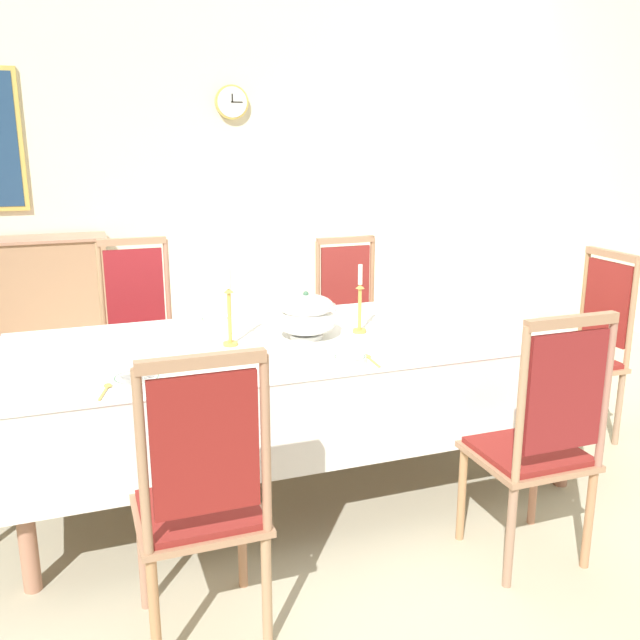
% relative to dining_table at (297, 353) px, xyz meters
% --- Properties ---
extents(ground, '(7.65, 6.81, 0.04)m').
position_rel_dining_table_xyz_m(ground, '(0.00, 0.14, -0.72)').
color(ground, '#BEB69A').
extents(back_wall, '(7.65, 0.08, 3.49)m').
position_rel_dining_table_xyz_m(back_wall, '(0.00, 3.58, 1.04)').
color(back_wall, silver).
rests_on(back_wall, ground).
extents(dining_table, '(2.73, 1.16, 0.77)m').
position_rel_dining_table_xyz_m(dining_table, '(0.00, 0.00, 0.00)').
color(dining_table, '#AE765B').
rests_on(dining_table, ground).
extents(tablecloth, '(2.75, 1.18, 0.43)m').
position_rel_dining_table_xyz_m(tablecloth, '(0.00, 0.00, -0.04)').
color(tablecloth, white).
rests_on(tablecloth, dining_table).
extents(chair_south_a, '(0.44, 0.42, 1.10)m').
position_rel_dining_table_xyz_m(chair_south_a, '(-0.66, -0.99, -0.15)').
color(chair_south_a, '#AC7960').
rests_on(chair_south_a, ground).
extents(chair_north_a, '(0.44, 0.42, 1.16)m').
position_rel_dining_table_xyz_m(chair_north_a, '(-0.66, 0.99, -0.13)').
color(chair_north_a, tan).
rests_on(chair_north_a, ground).
extents(chair_south_b, '(0.44, 0.42, 1.10)m').
position_rel_dining_table_xyz_m(chair_south_b, '(0.70, -0.99, -0.15)').
color(chair_south_b, tan).
rests_on(chair_south_b, ground).
extents(chair_north_b, '(0.44, 0.42, 1.10)m').
position_rel_dining_table_xyz_m(chair_north_b, '(0.70, 0.99, -0.15)').
color(chair_north_b, tan).
rests_on(chair_north_b, ground).
extents(chair_head_east, '(0.42, 0.44, 1.11)m').
position_rel_dining_table_xyz_m(chair_head_east, '(1.77, 0.00, -0.14)').
color(chair_head_east, '#B07A5A').
rests_on(chair_head_east, ground).
extents(soup_tureen, '(0.30, 0.30, 0.24)m').
position_rel_dining_table_xyz_m(soup_tureen, '(0.05, -0.00, 0.19)').
color(soup_tureen, white).
rests_on(soup_tureen, tablecloth).
extents(candlestick_west, '(0.07, 0.07, 0.38)m').
position_rel_dining_table_xyz_m(candlestick_west, '(-0.33, 0.00, 0.23)').
color(candlestick_west, gold).
rests_on(candlestick_west, tablecloth).
extents(candlestick_east, '(0.07, 0.07, 0.35)m').
position_rel_dining_table_xyz_m(candlestick_east, '(0.33, 0.00, 0.21)').
color(candlestick_east, gold).
rests_on(candlestick_east, tablecloth).
extents(bowl_near_left, '(0.14, 0.14, 0.03)m').
position_rel_dining_table_xyz_m(bowl_near_left, '(0.10, -0.44, 0.09)').
color(bowl_near_left, white).
rests_on(bowl_near_left, tablecloth).
extents(bowl_near_right, '(0.18, 0.18, 0.05)m').
position_rel_dining_table_xyz_m(bowl_near_right, '(-0.81, -0.44, 0.10)').
color(bowl_near_right, white).
rests_on(bowl_near_right, tablecloth).
extents(bowl_far_left, '(0.17, 0.17, 0.04)m').
position_rel_dining_table_xyz_m(bowl_far_left, '(0.29, 0.47, 0.10)').
color(bowl_far_left, white).
rests_on(bowl_far_left, tablecloth).
extents(bowl_far_right, '(0.14, 0.14, 0.03)m').
position_rel_dining_table_xyz_m(bowl_far_right, '(-0.32, 0.42, 0.09)').
color(bowl_far_right, white).
rests_on(bowl_far_right, tablecloth).
extents(spoon_primary, '(0.03, 0.18, 0.01)m').
position_rel_dining_table_xyz_m(spoon_primary, '(0.20, -0.41, 0.08)').
color(spoon_primary, gold).
rests_on(spoon_primary, tablecloth).
extents(spoon_secondary, '(0.06, 0.17, 0.01)m').
position_rel_dining_table_xyz_m(spoon_secondary, '(-0.92, -0.41, 0.08)').
color(spoon_secondary, gold).
rests_on(spoon_secondary, tablecloth).
extents(sideboard, '(1.44, 0.48, 0.90)m').
position_rel_dining_table_xyz_m(sideboard, '(-1.42, 3.27, -0.25)').
color(sideboard, tan).
rests_on(sideboard, ground).
extents(mounted_clock, '(0.31, 0.06, 0.31)m').
position_rel_dining_table_xyz_m(mounted_clock, '(0.52, 3.51, 1.34)').
color(mounted_clock, '#D1B251').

